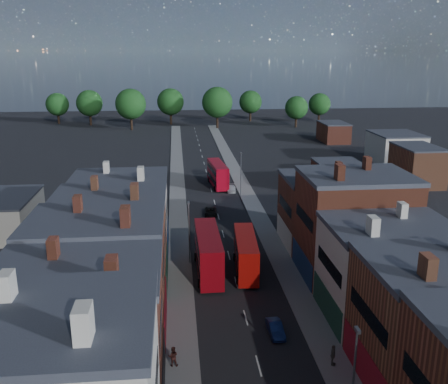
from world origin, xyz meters
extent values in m
cube|color=gray|center=(-6.50, 50.00, 0.06)|extent=(3.00, 200.00, 0.12)
cube|color=gray|center=(6.50, 50.00, 0.06)|extent=(3.00, 200.00, 0.12)
cube|color=brown|center=(-14.00, 0.00, 6.26)|extent=(12.00, 80.00, 12.51)
cylinder|color=slate|center=(5.20, 0.00, 4.00)|extent=(0.16, 0.16, 8.00)
cube|color=slate|center=(5.20, 0.00, 8.00)|extent=(0.25, 0.70, 0.25)
cylinder|color=slate|center=(-5.20, 30.00, 4.00)|extent=(0.16, 0.16, 8.00)
cube|color=slate|center=(-5.20, 30.00, 8.00)|extent=(0.25, 0.70, 0.25)
cylinder|color=slate|center=(5.20, 60.00, 4.00)|extent=(0.16, 0.16, 8.00)
cube|color=slate|center=(5.20, 60.00, 8.00)|extent=(0.25, 0.70, 0.25)
cube|color=#A20913|center=(-3.03, 26.86, 2.73)|extent=(2.81, 11.79, 4.70)
cube|color=black|center=(-3.03, 26.86, 1.82)|extent=(2.86, 10.85, 0.96)
cube|color=black|center=(-3.03, 26.86, 3.85)|extent=(2.86, 10.85, 0.96)
cylinder|color=black|center=(-4.32, 23.08, 0.53)|extent=(0.33, 1.07, 1.07)
cylinder|color=black|center=(-1.65, 23.11, 0.53)|extent=(0.33, 1.07, 1.07)
cylinder|color=black|center=(-4.41, 30.60, 0.53)|extent=(0.33, 1.07, 1.07)
cylinder|color=black|center=(-1.74, 30.63, 0.53)|extent=(0.33, 1.07, 1.07)
cube|color=red|center=(1.50, 26.90, 2.40)|extent=(3.03, 10.49, 4.14)
cube|color=black|center=(1.50, 26.90, 1.60)|extent=(3.03, 9.66, 0.85)
cube|color=black|center=(1.50, 26.90, 3.39)|extent=(3.03, 9.66, 0.85)
cylinder|color=black|center=(0.11, 23.67, 0.47)|extent=(0.34, 0.96, 0.94)
cylinder|color=black|center=(2.46, 23.51, 0.47)|extent=(0.34, 0.96, 0.94)
cylinder|color=black|center=(0.54, 30.28, 0.47)|extent=(0.34, 0.96, 0.94)
cylinder|color=black|center=(2.89, 30.12, 0.47)|extent=(0.34, 0.96, 0.94)
cube|color=#9A0616|center=(1.50, 66.91, 2.50)|extent=(3.49, 10.97, 4.31)
cube|color=black|center=(1.50, 66.91, 1.67)|extent=(3.46, 10.11, 0.88)
cube|color=black|center=(1.50, 66.91, 3.53)|extent=(3.46, 10.11, 0.88)
cylinder|color=black|center=(0.62, 63.36, 0.49)|extent=(0.39, 1.00, 0.98)
cylinder|color=black|center=(3.06, 63.60, 0.49)|extent=(0.39, 1.00, 0.98)
cylinder|color=black|center=(-0.06, 70.22, 0.49)|extent=(0.39, 1.00, 0.98)
cylinder|color=black|center=(2.38, 70.46, 0.49)|extent=(0.39, 1.00, 0.98)
imported|color=navy|center=(2.39, 12.75, 0.59)|extent=(1.37, 3.62, 1.18)
imported|color=black|center=(-1.20, 48.82, 0.60)|extent=(2.24, 4.42, 1.20)
imported|color=silver|center=(3.80, 62.66, 0.56)|extent=(1.95, 3.99, 1.12)
imported|color=#3F1D19|center=(-7.26, 8.60, 1.01)|extent=(0.90, 0.54, 1.78)
imported|color=#5F5A51|center=(6.28, 7.39, 1.06)|extent=(0.89, 1.21, 1.87)
camera|label=1|loc=(-6.51, -28.44, 25.93)|focal=40.00mm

